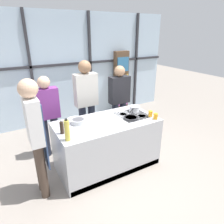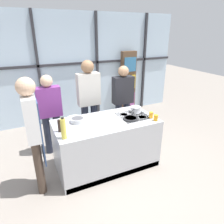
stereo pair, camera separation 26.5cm
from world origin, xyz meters
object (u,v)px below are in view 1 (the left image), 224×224
pepper_grinder (62,127)px  white_plate (75,119)px  oil_bottle (67,130)px  juice_glass_near (156,116)px  frying_pan (131,118)px  saucepan (134,109)px  spectator_center_right (119,98)px  spectator_far_left (48,113)px  spectator_center_left (86,99)px  juice_glass_far (150,114)px  chef (36,132)px  mixing_bowl (78,121)px

pepper_grinder → white_plate: bearing=49.3°
oil_bottle → juice_glass_near: oil_bottle is taller
frying_pan → oil_bottle: bearing=-171.7°
frying_pan → saucepan: bearing=44.9°
spectator_center_right → saucepan: size_ratio=5.27×
spectator_far_left → frying_pan: size_ratio=4.08×
oil_bottle → pepper_grinder: (-0.01, 0.23, -0.05)m
spectator_center_left → pepper_grinder: 1.22m
juice_glass_near → juice_glass_far: size_ratio=1.00×
spectator_center_left → white_plate: bearing=49.7°
juice_glass_near → juice_glass_far: 0.14m
chef → juice_glass_near: size_ratio=17.32×
mixing_bowl → oil_bottle: (-0.33, -0.45, 0.12)m
spectator_center_right → juice_glass_near: (-0.01, -1.22, 0.02)m
oil_bottle → juice_glass_near: size_ratio=3.21×
saucepan → spectator_far_left: bearing=152.9°
spectator_far_left → saucepan: bearing=152.9°
chef → white_plate: chef is taller
frying_pan → saucepan: (0.24, 0.24, 0.04)m
spectator_center_right → juice_glass_far: spectator_center_right is taller
chef → spectator_center_right: bearing=116.9°
spectator_center_left → white_plate: spectator_center_left is taller
spectator_center_left → juice_glass_near: size_ratio=17.56×
saucepan → juice_glass_far: bearing=-70.7°
spectator_center_left → spectator_center_right: size_ratio=1.10×
pepper_grinder → juice_glass_far: pepper_grinder is taller
juice_glass_near → spectator_center_left: bearing=122.6°
spectator_center_left → saucepan: bearing=131.7°
spectator_far_left → spectator_center_right: 1.59m
frying_pan → juice_glass_near: (0.36, -0.23, 0.03)m
saucepan → white_plate: 1.14m
spectator_far_left → frying_pan: (1.22, -0.99, 0.01)m
mixing_bowl → juice_glass_near: (1.24, -0.51, 0.01)m
saucepan → chef: bearing=-172.3°
chef → juice_glass_far: chef is taller
white_plate → oil_bottle: (-0.33, -0.63, 0.15)m
chef → juice_glass_near: bearing=83.4°
chef → oil_bottle: bearing=66.6°
mixing_bowl → pepper_grinder: pepper_grinder is taller
spectator_far_left → pepper_grinder: spectator_far_left is taller
chef → spectator_center_left: size_ratio=0.99×
spectator_center_right → pepper_grinder: spectator_center_right is taller
spectator_far_left → pepper_grinder: 0.93m
oil_bottle → saucepan: bearing=16.0°
chef → frying_pan: size_ratio=4.57×
frying_pan → white_plate: 0.99m
spectator_center_left → chef: bearing=40.3°
spectator_center_left → pepper_grinder: (-0.79, -0.93, -0.04)m
juice_glass_far → chef: bearing=177.5°
frying_pan → juice_glass_far: size_ratio=3.79×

